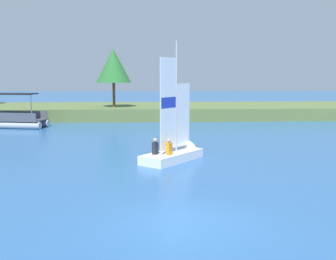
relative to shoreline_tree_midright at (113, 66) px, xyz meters
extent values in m
plane|color=#2D609E|center=(4.37, -28.73, -5.18)|extent=(200.00, 200.00, 0.00)
cube|color=#5B703D|center=(4.37, 2.30, -4.59)|extent=(80.00, 10.40, 1.19)
cylinder|color=brown|center=(0.00, 0.00, -2.80)|extent=(0.27, 0.27, 2.39)
cone|color=#286B2D|center=(0.00, 0.00, 0.01)|extent=(3.39, 3.39, 3.23)
cube|color=white|center=(4.49, -19.89, -4.95)|extent=(3.43, 3.73, 0.45)
cone|color=white|center=(5.66, -18.48, -4.95)|extent=(1.58, 1.52, 1.29)
cylinder|color=#B7B7BC|center=(4.72, -19.60, -1.96)|extent=(0.08, 0.08, 5.53)
cube|color=white|center=(4.31, -20.11, -2.25)|extent=(0.86, 1.03, 4.45)
cube|color=#1E33B2|center=(4.31, -20.11, -2.22)|extent=(0.78, 0.94, 0.53)
cube|color=white|center=(5.13, -19.11, -2.91)|extent=(0.71, 0.85, 3.23)
cylinder|color=#B7B7BC|center=(4.31, -20.11, -4.51)|extent=(0.88, 1.05, 0.06)
cube|color=orange|center=(4.31, -20.60, -4.43)|extent=(0.33, 0.34, 0.60)
sphere|color=tan|center=(4.31, -20.60, -4.02)|extent=(0.20, 0.20, 0.20)
cube|color=#26262D|center=(3.64, -20.42, -4.43)|extent=(0.33, 0.34, 0.60)
sphere|color=tan|center=(3.64, -20.42, -4.02)|extent=(0.20, 0.20, 0.20)
cylinder|color=#B2B2B7|center=(-7.64, -5.28, -4.88)|extent=(5.43, 1.70, 0.60)
cylinder|color=#B2B2B7|center=(-7.95, -6.79, -4.88)|extent=(5.43, 1.70, 0.60)
cube|color=#474C56|center=(-7.80, -6.04, -4.53)|extent=(5.54, 3.16, 0.10)
cube|color=#474C56|center=(-7.60, -5.08, -4.18)|extent=(4.91, 1.12, 0.60)
cube|color=#474C56|center=(-8.00, -6.99, -4.18)|extent=(4.91, 1.12, 0.60)
cylinder|color=#B2B2B7|center=(-6.20, -6.37, -3.46)|extent=(0.06, 0.06, 2.04)
cube|color=black|center=(-7.80, -6.04, -2.40)|extent=(4.01, 2.64, 0.08)
camera|label=1|loc=(3.29, -40.03, -0.88)|focal=43.55mm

